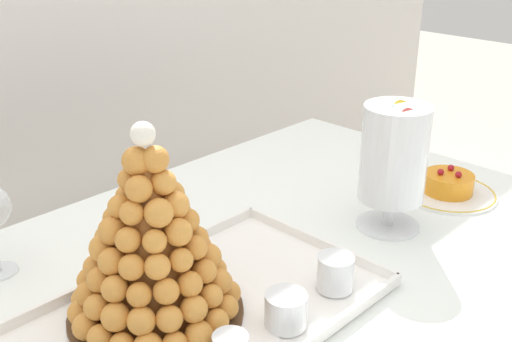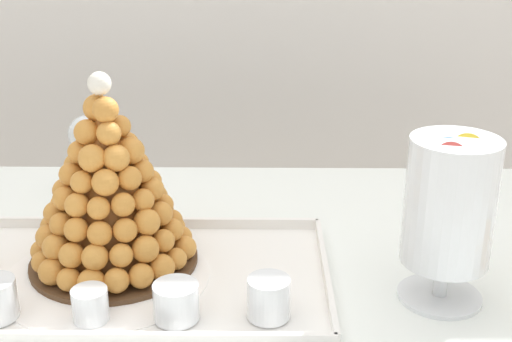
# 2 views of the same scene
# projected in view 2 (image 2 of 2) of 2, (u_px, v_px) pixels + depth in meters

# --- Properties ---
(buffet_table) EXTENTS (1.57, 0.90, 0.79)m
(buffet_table) POSITION_uv_depth(u_px,v_px,m) (187.00, 319.00, 1.06)
(buffet_table) COLOR brown
(buffet_table) RESTS_ON ground_plane
(serving_tray) EXTENTS (0.67, 0.34, 0.02)m
(serving_tray) POSITION_uv_depth(u_px,v_px,m) (107.00, 277.00, 1.00)
(serving_tray) COLOR white
(serving_tray) RESTS_ON buffet_table
(croquembouche) EXTENTS (0.26, 0.26, 0.30)m
(croquembouche) POSITION_uv_depth(u_px,v_px,m) (109.00, 192.00, 1.00)
(croquembouche) COLOR #4C331E
(croquembouche) RESTS_ON serving_tray
(dessert_cup_centre) EXTENTS (0.05, 0.05, 0.05)m
(dessert_cup_centre) POSITION_uv_depth(u_px,v_px,m) (90.00, 306.00, 0.89)
(dessert_cup_centre) COLOR silver
(dessert_cup_centre) RESTS_ON serving_tray
(dessert_cup_mid_right) EXTENTS (0.06, 0.06, 0.05)m
(dessert_cup_mid_right) POSITION_uv_depth(u_px,v_px,m) (176.00, 303.00, 0.89)
(dessert_cup_mid_right) COLOR silver
(dessert_cup_mid_right) RESTS_ON serving_tray
(dessert_cup_right) EXTENTS (0.06, 0.06, 0.06)m
(dessert_cup_right) POSITION_uv_depth(u_px,v_px,m) (269.00, 299.00, 0.89)
(dessert_cup_right) COLOR silver
(dessert_cup_right) RESTS_ON serving_tray
(macaron_goblet) EXTENTS (0.12, 0.12, 0.25)m
(macaron_goblet) POSITION_uv_depth(u_px,v_px,m) (449.00, 205.00, 0.91)
(macaron_goblet) COLOR white
(macaron_goblet) RESTS_ON buffet_table
(wine_glass) EXTENTS (0.07, 0.07, 0.16)m
(wine_glass) POSITION_uv_depth(u_px,v_px,m) (88.00, 137.00, 1.27)
(wine_glass) COLOR silver
(wine_glass) RESTS_ON buffet_table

